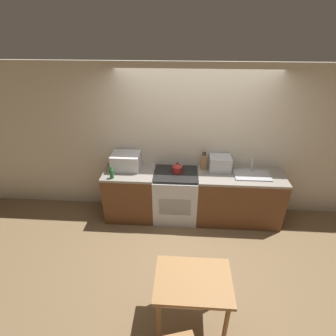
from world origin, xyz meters
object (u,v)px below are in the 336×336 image
Objects in this scene: kettle at (177,168)px; microwave at (126,161)px; bottle at (112,174)px; dining_table at (193,287)px; toaster_oven at (220,164)px; stove_range at (175,196)px.

microwave reaches higher than kettle.
bottle is 0.25× the size of dining_table.
toaster_oven is (0.71, 0.11, 0.05)m from kettle.
toaster_oven is 0.44× the size of dining_table.
toaster_oven is (1.58, 0.04, -0.01)m from microwave.
stove_range is 0.94m from toaster_oven.
dining_table is (-0.47, -2.06, -0.41)m from toaster_oven.
stove_range is at bearing -7.12° from microwave.
toaster_oven is 2.15m from dining_table.
microwave is 1.32× the size of toaster_oven.
kettle is 0.23× the size of dining_table.
bottle is (-0.17, -0.32, -0.06)m from microwave.
kettle is 1.07m from bottle.
toaster_oven is (0.73, 0.15, 0.58)m from stove_range.
toaster_oven is at bearing 1.50° from microwave.
microwave is 1.58m from toaster_oven.
stove_range is at bearing 97.78° from dining_table.
kettle is 2.00m from dining_table.
toaster_oven reaches higher than bottle.
dining_table is (0.24, -1.95, -0.36)m from kettle.
stove_range is 1.17m from bottle.
stove_range is 1.11× the size of dining_table.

